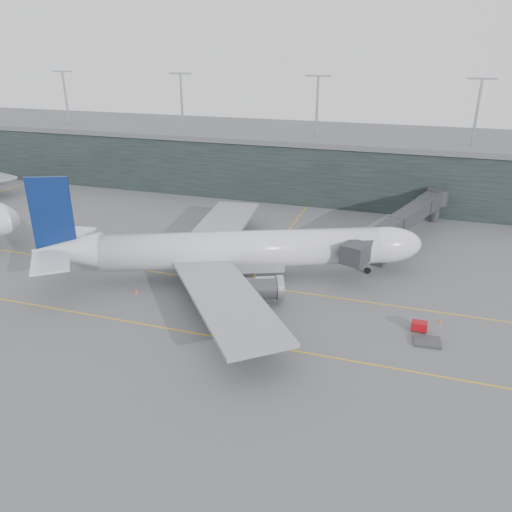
% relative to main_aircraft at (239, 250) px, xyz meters
% --- Properties ---
extents(ground, '(320.00, 320.00, 0.00)m').
position_rel_main_aircraft_xyz_m(ground, '(-2.90, 1.83, -4.97)').
color(ground, '#56575B').
rests_on(ground, ground).
extents(taxiline_a, '(160.00, 0.25, 0.02)m').
position_rel_main_aircraft_xyz_m(taxiline_a, '(-2.90, -2.17, -4.96)').
color(taxiline_a, gold).
rests_on(taxiline_a, ground).
extents(taxiline_b, '(160.00, 0.25, 0.02)m').
position_rel_main_aircraft_xyz_m(taxiline_b, '(-2.90, -18.17, -4.96)').
color(taxiline_b, gold).
rests_on(taxiline_b, ground).
extents(taxiline_lead_main, '(0.25, 60.00, 0.02)m').
position_rel_main_aircraft_xyz_m(taxiline_lead_main, '(2.10, 21.83, -4.96)').
color(taxiline_lead_main, gold).
rests_on(taxiline_lead_main, ground).
extents(terminal, '(240.00, 36.00, 29.00)m').
position_rel_main_aircraft_xyz_m(terminal, '(-2.90, 59.83, 2.65)').
color(terminal, black).
rests_on(terminal, ground).
extents(main_aircraft, '(60.51, 55.87, 17.71)m').
position_rel_main_aircraft_xyz_m(main_aircraft, '(0.00, 0.00, 0.00)').
color(main_aircraft, silver).
rests_on(main_aircraft, ground).
extents(jet_bridge, '(18.58, 46.02, 7.24)m').
position_rel_main_aircraft_xyz_m(jet_bridge, '(24.36, 26.96, 0.45)').
color(jet_bridge, '#2C2D31').
rests_on(jet_bridge, ground).
extents(gse_cart, '(2.05, 1.32, 1.39)m').
position_rel_main_aircraft_xyz_m(gse_cart, '(28.71, -8.39, -4.20)').
color(gse_cart, '#A40B13').
rests_on(gse_cart, ground).
extents(baggage_dolly, '(3.59, 2.96, 0.34)m').
position_rel_main_aircraft_xyz_m(baggage_dolly, '(29.81, -11.11, -4.77)').
color(baggage_dolly, '#353539').
rests_on(baggage_dolly, ground).
extents(uld_a, '(2.28, 1.98, 1.80)m').
position_rel_main_aircraft_xyz_m(uld_a, '(-8.35, 11.49, -4.02)').
color(uld_a, '#3E3F44').
rests_on(uld_a, ground).
extents(uld_b, '(2.05, 1.75, 1.67)m').
position_rel_main_aircraft_xyz_m(uld_b, '(-6.44, 13.20, -4.09)').
color(uld_b, '#3E3F44').
rests_on(uld_b, ground).
extents(uld_c, '(2.22, 1.92, 1.77)m').
position_rel_main_aircraft_xyz_m(uld_c, '(-2.01, 12.62, -4.04)').
color(uld_c, '#3E3F44').
rests_on(uld_c, ground).
extents(cone_nose, '(0.41, 0.41, 0.65)m').
position_rel_main_aircraft_xyz_m(cone_nose, '(31.57, -5.25, -4.65)').
color(cone_nose, '#F7610D').
rests_on(cone_nose, ground).
extents(cone_wing_stbd, '(0.43, 0.43, 0.68)m').
position_rel_main_aircraft_xyz_m(cone_wing_stbd, '(6.25, -18.87, -4.63)').
color(cone_wing_stbd, '#CD5D0B').
rests_on(cone_wing_stbd, ground).
extents(cone_wing_port, '(0.50, 0.50, 0.79)m').
position_rel_main_aircraft_xyz_m(cone_wing_port, '(6.64, 12.02, -4.57)').
color(cone_wing_port, orange).
rests_on(cone_wing_port, ground).
extents(cone_tail, '(0.48, 0.48, 0.76)m').
position_rel_main_aircraft_xyz_m(cone_tail, '(-13.42, -10.27, -4.59)').
color(cone_tail, orange).
rests_on(cone_tail, ground).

